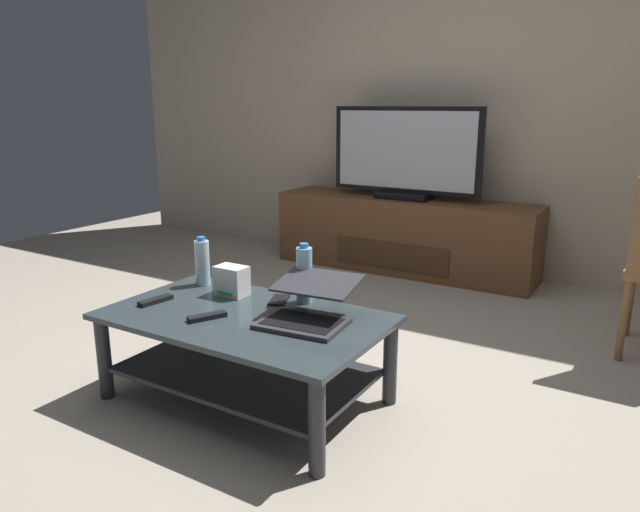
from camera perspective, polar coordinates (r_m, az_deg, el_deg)
name	(u,v)px	position (r m, az deg, el deg)	size (l,w,h in m)	color
ground_plane	(311,375)	(2.81, -0.92, -11.50)	(7.68, 7.68, 0.00)	#9E9384
back_wall	(472,81)	(4.56, 14.58, 16.18)	(6.40, 0.12, 2.80)	#B2A38C
coffee_table	(245,341)	(2.51, -7.30, -8.24)	(1.17, 0.69, 0.39)	#2D383D
media_cabinet	(403,235)	(4.48, 8.13, 2.06)	(1.98, 0.46, 0.55)	brown
television	(405,155)	(4.37, 8.30, 9.68)	(1.14, 0.20, 0.67)	black
laptop	(308,307)	(2.35, -1.13, -4.94)	(0.37, 0.42, 0.16)	#333338
router_box	(232,281)	(2.70, -8.60, -2.40)	(0.14, 0.10, 0.14)	white
water_bottle_near	(202,262)	(2.87, -11.38, -0.60)	(0.07, 0.07, 0.24)	silver
water_bottle_far	(304,275)	(2.56, -1.55, -1.83)	(0.07, 0.07, 0.27)	#99C6E5
cell_phone	(279,300)	(2.61, -4.00, -4.29)	(0.07, 0.14, 0.01)	black
tv_remote	(207,317)	(2.44, -10.93, -5.81)	(0.04, 0.16, 0.02)	black
soundbar_remote	(156,300)	(2.69, -15.70, -4.18)	(0.04, 0.16, 0.02)	black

